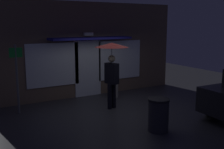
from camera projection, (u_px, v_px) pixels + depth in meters
name	position (u px, v px, depth m)	size (l,w,h in m)	color
ground_plane	(116.00, 110.00, 9.26)	(18.00, 18.00, 0.00)	#2D2D33
building_facade	(86.00, 50.00, 10.92)	(8.00, 1.00, 3.67)	brown
person_with_umbrella	(112.00, 59.00, 9.17)	(1.11, 1.11, 2.23)	black
street_sign_post	(17.00, 75.00, 8.68)	(0.40, 0.07, 2.21)	#595B60
sidewalk_bollard	(115.00, 90.00, 10.78)	(0.28, 0.28, 0.61)	#9E998E
trash_bin	(158.00, 115.00, 7.39)	(0.57, 0.57, 0.89)	#2D2D33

